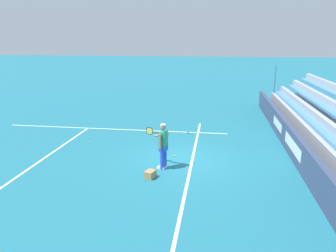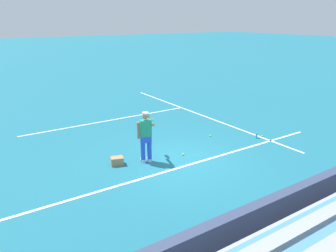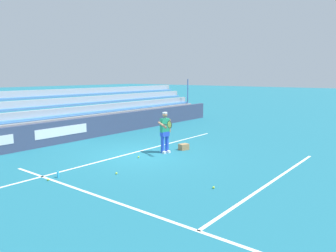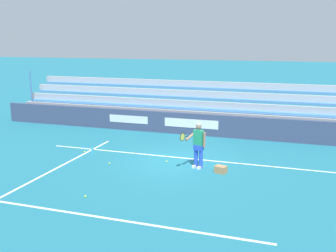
# 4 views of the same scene
# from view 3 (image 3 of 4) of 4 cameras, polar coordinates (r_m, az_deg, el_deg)

# --- Properties ---
(ground_plane) EXTENTS (160.00, 160.00, 0.00)m
(ground_plane) POSITION_cam_3_polar(r_m,az_deg,el_deg) (13.52, -4.76, -5.04)
(ground_plane) COLOR #1E6B7F
(court_baseline_white) EXTENTS (12.00, 0.10, 0.01)m
(court_baseline_white) POSITION_cam_3_polar(r_m,az_deg,el_deg) (13.86, -6.27, -4.70)
(court_baseline_white) COLOR white
(court_baseline_white) RESTS_ON ground
(court_sideline_white) EXTENTS (0.10, 12.00, 0.01)m
(court_sideline_white) POSITION_cam_3_polar(r_m,az_deg,el_deg) (8.07, -3.97, -14.81)
(court_sideline_white) COLOR white
(court_sideline_white) RESTS_ON ground
(court_service_line_white) EXTENTS (8.22, 0.10, 0.01)m
(court_service_line_white) POSITION_cam_3_polar(r_m,az_deg,el_deg) (10.67, 17.62, -9.22)
(court_service_line_white) COLOR white
(court_service_line_white) RESTS_ON ground
(back_wall_sponsor_board) EXTENTS (23.51, 0.25, 1.10)m
(back_wall_sponsor_board) POSITION_cam_3_polar(r_m,az_deg,el_deg) (16.81, -16.23, -0.71)
(back_wall_sponsor_board) COLOR #384260
(back_wall_sponsor_board) RESTS_ON ground
(bleacher_stand) EXTENTS (22.33, 2.40, 2.95)m
(bleacher_stand) POSITION_cam_3_polar(r_m,az_deg,el_deg) (18.30, -19.56, 0.45)
(bleacher_stand) COLOR #9EA3A8
(bleacher_stand) RESTS_ON ground
(tennis_player) EXTENTS (0.79, 0.94, 1.71)m
(tennis_player) POSITION_cam_3_polar(r_m,az_deg,el_deg) (13.68, -0.53, -1.02)
(tennis_player) COLOR blue
(tennis_player) RESTS_ON ground
(ball_box_cardboard) EXTENTS (0.47, 0.41, 0.26)m
(ball_box_cardboard) POSITION_cam_3_polar(r_m,az_deg,el_deg) (14.38, 2.75, -3.64)
(ball_box_cardboard) COLOR #A87F51
(ball_box_cardboard) RESTS_ON ground
(tennis_ball_far_right) EXTENTS (0.07, 0.07, 0.07)m
(tennis_ball_far_right) POSITION_cam_3_polar(r_m,az_deg,el_deg) (11.04, -8.98, -8.14)
(tennis_ball_far_right) COLOR #CCE533
(tennis_ball_far_right) RESTS_ON ground
(tennis_ball_near_player) EXTENTS (0.07, 0.07, 0.07)m
(tennis_ball_near_player) POSITION_cam_3_polar(r_m,az_deg,el_deg) (9.69, 7.94, -10.55)
(tennis_ball_near_player) COLOR #CCE533
(tennis_ball_near_player) RESTS_ON ground
(tennis_ball_toward_net) EXTENTS (0.07, 0.07, 0.07)m
(tennis_ball_toward_net) POSITION_cam_3_polar(r_m,az_deg,el_deg) (10.93, -20.15, -8.76)
(tennis_ball_toward_net) COLOR #CCE533
(tennis_ball_toward_net) RESTS_ON ground
(tennis_ball_on_baseline) EXTENTS (0.07, 0.07, 0.07)m
(tennis_ball_on_baseline) POSITION_cam_3_polar(r_m,az_deg,el_deg) (13.05, -5.16, -5.40)
(tennis_ball_on_baseline) COLOR #CCE533
(tennis_ball_on_baseline) RESTS_ON ground
(water_bottle) EXTENTS (0.07, 0.07, 0.22)m
(water_bottle) POSITION_cam_3_polar(r_m,az_deg,el_deg) (11.09, -18.61, -8.00)
(water_bottle) COLOR #33B2E5
(water_bottle) RESTS_ON ground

